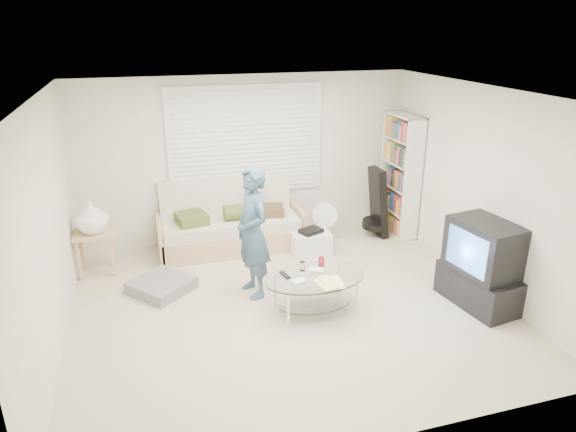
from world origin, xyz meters
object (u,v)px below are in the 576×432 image
object	(u,v)px
bookshelf	(400,176)
tv_unit	(481,265)
coffee_table	(315,283)
futon_sofa	(230,227)

from	to	relation	value
bookshelf	tv_unit	xyz separation A→B (m)	(-0.13, -2.31, -0.44)
bookshelf	coffee_table	bearing A→B (deg)	-137.08
tv_unit	coffee_table	size ratio (longest dim) A/B	0.84
coffee_table	tv_unit	bearing A→B (deg)	-11.73
bookshelf	coffee_table	world-z (taller)	bookshelf
bookshelf	coffee_table	size ratio (longest dim) A/B	1.52
bookshelf	coffee_table	distance (m)	2.87
futon_sofa	coffee_table	distance (m)	2.16
tv_unit	bookshelf	bearing A→B (deg)	86.90
futon_sofa	bookshelf	xyz separation A→B (m)	(2.67, -0.16, 0.61)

